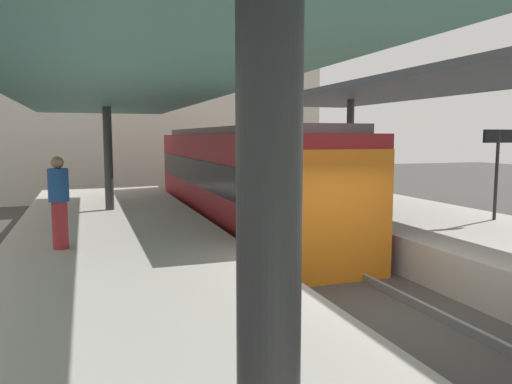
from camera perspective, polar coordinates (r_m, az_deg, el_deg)
The scene contains 11 objects.
ground_plane at distance 8.46m, azimuth 14.32°, elevation -14.84°, with size 80.00×80.00×0.00m, color #383835.
platform_left at distance 7.04m, azimuth -13.31°, elevation -14.90°, with size 4.40×28.00×1.00m, color #ADA8A0.
track_ballast at distance 8.42m, azimuth 14.34°, elevation -14.21°, with size 3.20×28.00×0.20m, color #423F3D.
rail_near_side at distance 8.01m, azimuth 9.94°, elevation -13.91°, with size 0.08×28.00×0.14m, color slate.
rail_far_side at distance 8.76m, azimuth 18.39°, elevation -12.33°, with size 0.08×28.00×0.14m, color slate.
commuter_train at distance 14.92m, azimuth -1.92°, elevation 1.40°, with size 2.78×11.95×3.10m.
canopy_left at distance 8.01m, azimuth -15.03°, elevation 12.41°, with size 4.18×21.00×3.02m.
canopy_right at distance 11.49m, azimuth 27.26°, elevation 11.89°, with size 4.18×21.00×3.39m.
platform_sign at distance 13.36m, azimuth 26.21°, elevation 4.00°, with size 0.90×0.08×2.21m.
passenger_near_bench at distance 9.60m, azimuth -21.87°, elevation -0.99°, with size 0.36×0.36×1.69m.
station_building_backdrop at distance 26.79m, azimuth -13.58°, elevation 11.55°, with size 18.00×6.00×11.00m, color beige.
Camera 1 is at (-4.42, -6.53, 3.04)m, focal length 34.51 mm.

